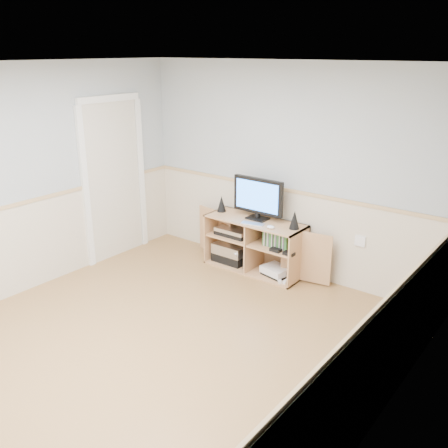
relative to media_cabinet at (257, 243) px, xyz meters
The scene contains 11 objects.
room 2.12m from the media_cabinet, 84.52° to the right, with size 4.04×4.54×2.54m.
media_cabinet is the anchor object (origin of this frame).
monitor 0.60m from the media_cabinet, 90.00° to the right, with size 0.68×0.18×0.51m.
speaker_left 0.68m from the media_cabinet, behind, with size 0.11×0.11×0.21m, color black.
speaker_right 0.68m from the media_cabinet, ahead, with size 0.12×0.12×0.22m, color black.
keyboard 0.38m from the media_cabinet, 73.89° to the right, with size 0.27×0.11×0.01m, color silver.
mouse 0.50m from the media_cabinet, 32.19° to the right, with size 0.10×0.06×0.04m, color white.
av_components 0.36m from the media_cabinet, behind, with size 0.52×0.32×0.47m.
game_consoles 0.42m from the media_cabinet, 11.96° to the right, with size 0.46×0.32×0.11m.
game_cases 0.37m from the media_cabinet, 12.75° to the right, with size 0.33×0.14×0.19m, color #3F8C3F.
wall_outlet 1.28m from the media_cabinet, ahead, with size 0.12×0.03×0.12m, color white.
Camera 1 is at (2.94, -2.77, 2.61)m, focal length 40.00 mm.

